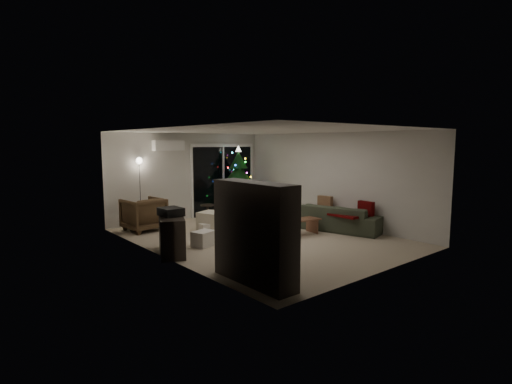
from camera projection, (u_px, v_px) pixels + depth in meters
room at (238, 188)px, 10.68m from camera, size 6.50×7.51×2.60m
bookshelf at (244, 235)px, 6.15m from camera, size 0.71×1.66×1.61m
media_cabinet at (172, 235)px, 8.01m from camera, size 0.93×1.31×0.77m
stereo at (171, 212)px, 7.95m from camera, size 0.39×0.46×0.16m
armchair at (144, 214)px, 10.12m from camera, size 0.97×1.00×0.84m
ottoman at (211, 222)px, 10.04m from camera, size 0.72×0.72×0.50m
cardboard_box_a at (204, 239)px, 8.61m from camera, size 0.54×0.47×0.33m
cardboard_box_b at (207, 228)px, 9.84m from camera, size 0.38×0.30×0.25m
side_table at (208, 213)px, 11.21m from camera, size 0.48×0.48×0.50m
floor_lamp at (140, 192)px, 10.80m from camera, size 0.28×0.28×1.78m
sofa at (338, 218)px, 10.16m from camera, size 1.40×2.36×0.64m
sofa_throw at (336, 213)px, 10.08m from camera, size 0.69×1.59×0.05m
cushion_a at (325, 204)px, 10.79m from camera, size 0.16×0.43×0.42m
cushion_b at (366, 210)px, 9.80m from camera, size 0.16×0.43×0.42m
coffee_table at (296, 228)px, 9.56m from camera, size 1.29×0.61×0.39m
remote_a at (291, 220)px, 9.44m from camera, size 0.15×0.05×0.02m
remote_b at (297, 218)px, 9.64m from camera, size 0.15×0.09×0.02m
christmas_tree at (239, 181)px, 12.29m from camera, size 1.67×1.67×2.14m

